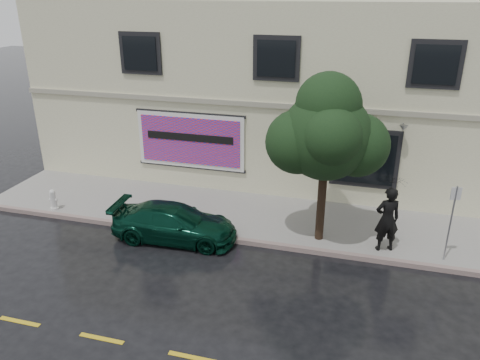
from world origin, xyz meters
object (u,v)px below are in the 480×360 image
(car, at_px, (174,223))
(fire_hydrant, at_px, (53,200))
(street_tree, at_px, (326,136))
(pedestrian, at_px, (387,219))

(car, height_order, fire_hydrant, car)
(street_tree, bearing_deg, car, -167.23)
(car, xyz_separation_m, street_tree, (4.41, 1.00, 2.90))
(pedestrian, distance_m, street_tree, 3.02)
(street_tree, xyz_separation_m, fire_hydrant, (-9.24, -0.40, -2.95))
(car, distance_m, pedestrian, 6.43)
(pedestrian, bearing_deg, street_tree, -25.05)
(car, distance_m, fire_hydrant, 4.87)
(car, bearing_deg, fire_hydrant, 80.19)
(street_tree, distance_m, fire_hydrant, 9.71)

